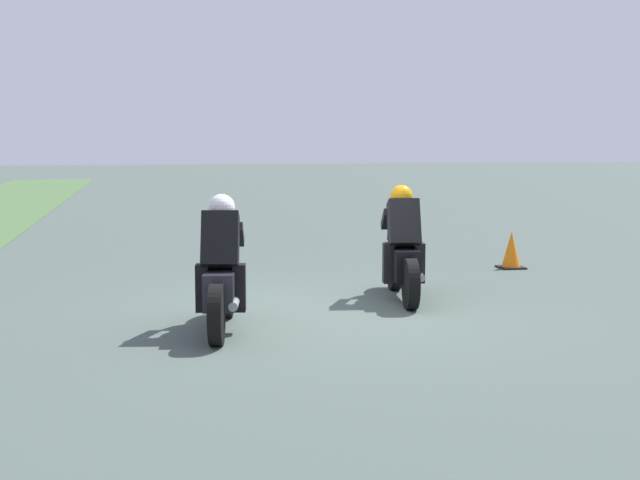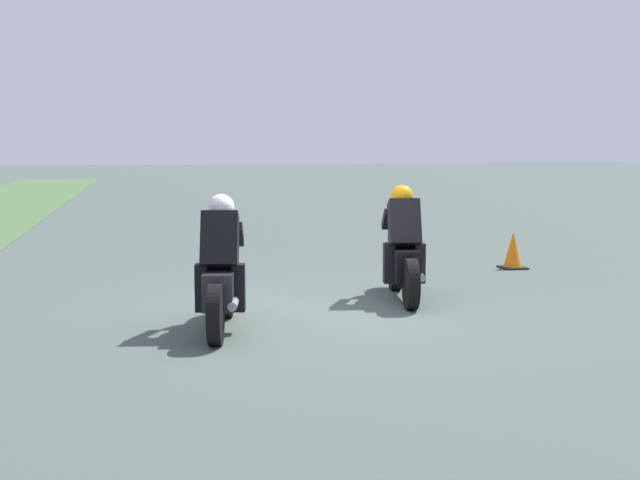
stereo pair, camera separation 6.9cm
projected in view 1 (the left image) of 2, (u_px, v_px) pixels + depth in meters
ground_plane at (321, 313)px, 10.53m from camera, size 120.00×120.00×0.00m
rider_lane_a at (402, 252)px, 11.38m from camera, size 2.04×0.59×1.51m
rider_lane_b at (222, 275)px, 9.52m from camera, size 2.04×0.60×1.51m
traffic_cone at (511, 251)px, 14.14m from camera, size 0.40×0.40×0.61m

